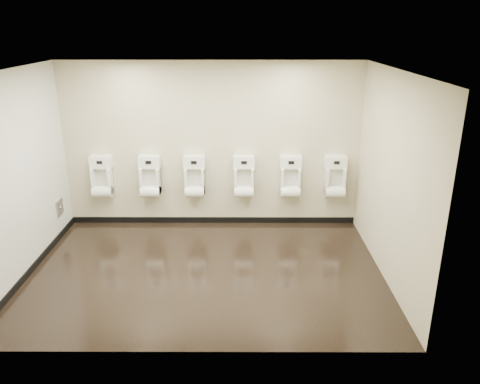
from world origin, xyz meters
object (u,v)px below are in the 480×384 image
at_px(urinal_0, 102,179).
at_px(urinal_2, 195,180).
at_px(urinal_1, 150,179).
at_px(urinal_4, 290,180).
at_px(urinal_3, 244,180).
at_px(access_panel, 60,207).
at_px(urinal_5, 335,180).

relative_size(urinal_0, urinal_2, 1.00).
relative_size(urinal_0, urinal_1, 1.00).
bearing_deg(urinal_4, urinal_0, 180.00).
bearing_deg(urinal_1, urinal_4, 0.00).
bearing_deg(urinal_3, urinal_0, 180.00).
bearing_deg(urinal_4, urinal_3, 180.00).
relative_size(access_panel, urinal_2, 0.36).
bearing_deg(urinal_2, urinal_3, 0.00).
bearing_deg(urinal_5, urinal_1, 180.00).
bearing_deg(urinal_2, urinal_0, 180.00).
height_order(access_panel, urinal_1, urinal_1).
height_order(urinal_1, urinal_3, same).
bearing_deg(urinal_1, urinal_2, 0.00).
relative_size(urinal_1, urinal_2, 1.00).
height_order(access_panel, urinal_3, urinal_3).
xyz_separation_m(access_panel, urinal_5, (4.58, 0.43, 0.34)).
relative_size(urinal_0, urinal_5, 1.00).
height_order(urinal_0, urinal_4, same).
height_order(urinal_2, urinal_3, same).
distance_m(urinal_1, urinal_2, 0.76).
xyz_separation_m(urinal_1, urinal_5, (3.14, 0.00, 0.00)).
bearing_deg(urinal_1, urinal_0, 180.00).
bearing_deg(urinal_0, urinal_1, 0.00).
bearing_deg(urinal_3, access_panel, -171.97).
xyz_separation_m(access_panel, urinal_0, (0.61, 0.43, 0.34)).
bearing_deg(urinal_4, urinal_1, 180.00).
distance_m(urinal_2, urinal_3, 0.84).
height_order(access_panel, urinal_4, urinal_4).
bearing_deg(access_panel, urinal_0, 34.86).
bearing_deg(urinal_1, access_panel, -163.40).
bearing_deg(urinal_2, access_panel, -168.97).
relative_size(access_panel, urinal_3, 0.36).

